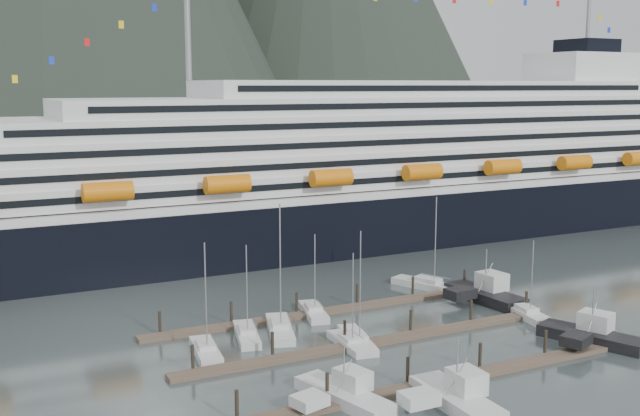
# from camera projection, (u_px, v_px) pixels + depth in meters

# --- Properties ---
(ground) EXTENTS (1600.00, 1600.00, 0.00)m
(ground) POSITION_uv_depth(u_px,v_px,m) (423.00, 346.00, 85.75)
(ground) COLOR #414D4D
(ground) RESTS_ON ground
(cruise_ship) EXTENTS (210.00, 30.40, 50.30)m
(cruise_ship) POSITION_uv_depth(u_px,v_px,m) (391.00, 176.00, 145.53)
(cruise_ship) COLOR black
(cruise_ship) RESTS_ON ground
(dock_near) EXTENTS (48.18, 2.28, 3.20)m
(dock_near) POSITION_uv_depth(u_px,v_px,m) (439.00, 381.00, 74.75)
(dock_near) COLOR #4E3E32
(dock_near) RESTS_ON ground
(dock_mid) EXTENTS (48.18, 2.28, 3.20)m
(dock_mid) POSITION_uv_depth(u_px,v_px,m) (372.00, 342.00, 86.20)
(dock_mid) COLOR #4E3E32
(dock_mid) RESTS_ON ground
(dock_far) EXTENTS (48.18, 2.28, 3.20)m
(dock_far) POSITION_uv_depth(u_px,v_px,m) (322.00, 312.00, 97.65)
(dock_far) COLOR #4E3E32
(dock_far) RESTS_ON ground
(sailboat_a) EXTENTS (3.63, 8.70, 13.30)m
(sailboat_a) POSITION_uv_depth(u_px,v_px,m) (206.00, 351.00, 82.81)
(sailboat_a) COLOR silver
(sailboat_a) RESTS_ON ground
(sailboat_b) EXTENTS (5.74, 10.62, 16.42)m
(sailboat_b) POSITION_uv_depth(u_px,v_px,m) (280.00, 329.00, 90.07)
(sailboat_b) COLOR silver
(sailboat_b) RESTS_ON ground
(sailboat_c) EXTENTS (2.74, 8.23, 11.50)m
(sailboat_c) POSITION_uv_depth(u_px,v_px,m) (349.00, 344.00, 85.31)
(sailboat_c) COLOR silver
(sailboat_c) RESTS_ON ground
(sailboat_d) EXTENTS (4.43, 9.91, 13.84)m
(sailboat_d) POSITION_uv_depth(u_px,v_px,m) (357.00, 340.00, 86.33)
(sailboat_d) COLOR silver
(sailboat_d) RESTS_ON ground
(sailboat_e) EXTENTS (4.51, 9.33, 11.82)m
(sailboat_e) POSITION_uv_depth(u_px,v_px,m) (247.00, 335.00, 88.23)
(sailboat_e) COLOR silver
(sailboat_e) RESTS_ON ground
(sailboat_f) EXTENTS (4.29, 8.67, 11.30)m
(sailboat_f) POSITION_uv_depth(u_px,v_px,m) (313.00, 312.00, 97.00)
(sailboat_f) COLOR silver
(sailboat_f) RESTS_ON ground
(sailboat_g) EXTENTS (6.93, 11.40, 14.21)m
(sailboat_g) POSITION_uv_depth(u_px,v_px,m) (428.00, 286.00, 109.77)
(sailboat_g) COLOR silver
(sailboat_g) RESTS_ON ground
(sailboat_h) EXTENTS (3.86, 8.87, 10.65)m
(sailboat_h) POSITION_uv_depth(u_px,v_px,m) (526.00, 314.00, 96.23)
(sailboat_h) COLOR silver
(sailboat_h) RESTS_ON ground
(trawler_a) EXTENTS (8.68, 11.56, 6.08)m
(trawler_a) POSITION_uv_depth(u_px,v_px,m) (343.00, 394.00, 70.36)
(trawler_a) COLOR silver
(trawler_a) RESTS_ON ground
(trawler_b) EXTENTS (8.31, 10.90, 7.04)m
(trawler_b) POSITION_uv_depth(u_px,v_px,m) (455.00, 398.00, 69.39)
(trawler_b) COLOR silver
(trawler_b) RESTS_ON ground
(trawler_d) EXTENTS (10.19, 12.38, 7.10)m
(trawler_d) POSITION_uv_depth(u_px,v_px,m) (591.00, 335.00, 86.53)
(trawler_d) COLOR black
(trawler_d) RESTS_ON ground
(trawler_e) EXTENTS (9.69, 12.70, 8.07)m
(trawler_e) POSITION_uv_depth(u_px,v_px,m) (484.00, 294.00, 103.36)
(trawler_e) COLOR black
(trawler_e) RESTS_ON ground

